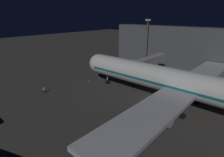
% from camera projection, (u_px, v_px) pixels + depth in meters
% --- Properties ---
extents(ground_plane, '(320.00, 320.00, 0.00)m').
position_uv_depth(ground_plane, '(149.00, 97.00, 44.88)').
color(ground_plane, '#383533').
extents(airliner_at_gate, '(54.63, 58.49, 20.03)m').
position_uv_depth(airliner_at_gate, '(186.00, 85.00, 37.82)').
color(airliner_at_gate, silver).
rests_on(airliner_at_gate, ground_plane).
extents(jet_bridge, '(18.50, 3.40, 7.18)m').
position_uv_depth(jet_bridge, '(146.00, 63.00, 55.02)').
color(jet_bridge, '#9E9E99').
rests_on(jet_bridge, ground_plane).
extents(terminal_wall, '(6.00, 80.00, 15.30)m').
position_uv_depth(terminal_wall, '(218.00, 52.00, 59.88)').
color(terminal_wall, '#4C4F54').
rests_on(terminal_wall, ground_plane).
extents(apron_floodlight_mast, '(2.90, 0.50, 17.85)m').
position_uv_depth(apron_floodlight_mast, '(147.00, 39.00, 70.06)').
color(apron_floodlight_mast, '#59595E').
rests_on(apron_floodlight_mast, ground_plane).
extents(ground_crew_near_nose_gear, '(0.40, 0.40, 1.68)m').
position_uv_depth(ground_crew_near_nose_gear, '(44.00, 90.00, 47.19)').
color(ground_crew_near_nose_gear, black).
rests_on(ground_crew_near_nose_gear, ground_plane).
extents(traffic_cone_nose_port, '(0.36, 0.36, 0.55)m').
position_uv_depth(traffic_cone_nose_port, '(100.00, 77.00, 58.73)').
color(traffic_cone_nose_port, orange).
rests_on(traffic_cone_nose_port, ground_plane).
extents(traffic_cone_nose_starboard, '(0.36, 0.36, 0.55)m').
position_uv_depth(traffic_cone_nose_starboard, '(89.00, 81.00, 55.63)').
color(traffic_cone_nose_starboard, orange).
rests_on(traffic_cone_nose_starboard, ground_plane).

